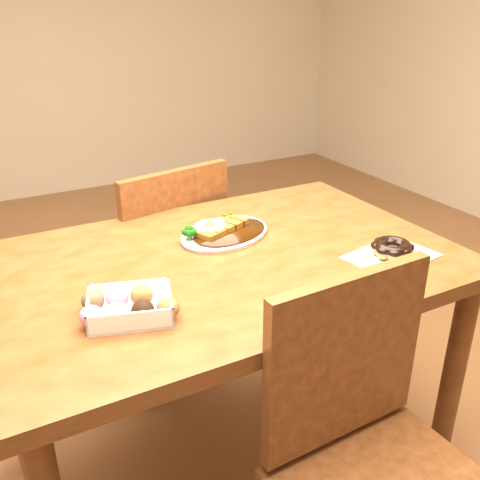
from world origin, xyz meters
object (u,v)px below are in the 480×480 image
chair_far (161,267)px  katsu_curry_plate (223,232)px  table (225,291)px  donut_box (128,306)px  pon_de_ring (392,249)px  chair_near (378,467)px

chair_far → katsu_curry_plate: bearing=85.7°
table → katsu_curry_plate: size_ratio=3.73×
katsu_curry_plate → donut_box: katsu_curry_plate is taller
chair_far → donut_box: bearing=54.4°
pon_de_ring → katsu_curry_plate: bearing=134.8°
table → katsu_curry_plate: bearing=65.0°
katsu_curry_plate → pon_de_ring: (0.33, -0.33, 0.01)m
donut_box → katsu_curry_plate: bearing=37.5°
chair_far → chair_near: bearing=82.8°
chair_far → donut_box: size_ratio=4.14×
chair_far → table: bearing=78.0°
table → chair_far: chair_far is taller
chair_far → katsu_curry_plate: chair_far is taller
katsu_curry_plate → pon_de_ring: katsu_curry_plate is taller
donut_box → chair_near: bearing=-44.5°
table → donut_box: (-0.31, -0.15, 0.12)m
donut_box → pon_de_ring: 0.69m
chair_near → donut_box: size_ratio=4.14×
pon_de_ring → chair_far: bearing=116.9°
katsu_curry_plate → donut_box: bearing=-142.5°
katsu_curry_plate → pon_de_ring: bearing=-45.2°
donut_box → pon_de_ring: donut_box is taller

